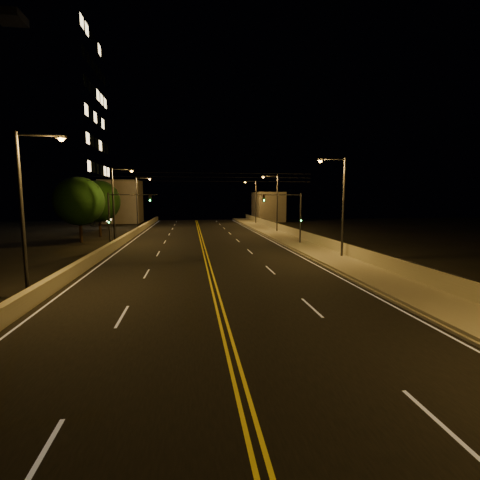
{
  "coord_description": "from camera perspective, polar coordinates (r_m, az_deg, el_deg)",
  "views": [
    {
      "loc": [
        -1.33,
        -5.39,
        5.39
      ],
      "look_at": [
        2.0,
        18.0,
        2.5
      ],
      "focal_mm": 26.0,
      "sensor_mm": 36.0,
      "label": 1
    }
  ],
  "objects": [
    {
      "name": "road",
      "position": [
        25.99,
        -5.01,
        -5.0
      ],
      "size": [
        18.0,
        120.0,
        0.02
      ],
      "primitive_type": "cube",
      "color": "black",
      "rests_on": "ground"
    },
    {
      "name": "sidewalk",
      "position": [
        28.62,
        17.17,
        -3.89
      ],
      "size": [
        3.6,
        120.0,
        0.3
      ],
      "primitive_type": "cube",
      "color": "gray",
      "rests_on": "ground"
    },
    {
      "name": "curb",
      "position": [
        27.9,
        13.68,
        -4.21
      ],
      "size": [
        0.14,
        120.0,
        0.15
      ],
      "primitive_type": "cube",
      "color": "gray",
      "rests_on": "ground"
    },
    {
      "name": "parapet_wall",
      "position": [
        29.25,
        20.15,
        -2.49
      ],
      "size": [
        0.3,
        120.0,
        1.0
      ],
      "primitive_type": "cube",
      "color": "#AFAB92",
      "rests_on": "sidewalk"
    },
    {
      "name": "jersey_barrier",
      "position": [
        27.06,
        -25.07,
        -4.21
      ],
      "size": [
        0.45,
        120.0,
        0.9
      ],
      "primitive_type": "cube",
      "color": "#AFAB92",
      "rests_on": "ground"
    },
    {
      "name": "distant_building_right",
      "position": [
        81.24,
        4.61,
        5.48
      ],
      "size": [
        6.0,
        10.0,
        6.62
      ],
      "primitive_type": "cube",
      "color": "slate",
      "rests_on": "ground"
    },
    {
      "name": "distant_building_left",
      "position": [
        79.39,
        -18.85,
        5.95
      ],
      "size": [
        8.0,
        8.0,
        9.0
      ],
      "primitive_type": "cube",
      "color": "slate",
      "rests_on": "ground"
    },
    {
      "name": "parapet_rail",
      "position": [
        29.17,
        20.19,
        -1.46
      ],
      "size": [
        0.06,
        120.0,
        0.06
      ],
      "primitive_type": "cylinder",
      "rotation": [
        1.57,
        0.0,
        0.0
      ],
      "color": "black",
      "rests_on": "parapet_wall"
    },
    {
      "name": "lane_markings",
      "position": [
        25.92,
        -5.0,
        -5.01
      ],
      "size": [
        17.32,
        116.0,
        0.0
      ],
      "color": "silver",
      "rests_on": "road"
    },
    {
      "name": "streetlight_1",
      "position": [
        31.37,
        16.16,
        6.15
      ],
      "size": [
        2.55,
        0.28,
        8.77
      ],
      "color": "#2D2D33",
      "rests_on": "ground"
    },
    {
      "name": "streetlight_2",
      "position": [
        53.45,
        5.85,
        6.61
      ],
      "size": [
        2.55,
        0.28,
        8.77
      ],
      "color": "#2D2D33",
      "rests_on": "ground"
    },
    {
      "name": "streetlight_3",
      "position": [
        70.57,
        2.41,
        6.72
      ],
      "size": [
        2.55,
        0.28,
        8.77
      ],
      "color": "#2D2D33",
      "rests_on": "ground"
    },
    {
      "name": "streetlight_4",
      "position": [
        21.67,
        -31.57,
        5.16
      ],
      "size": [
        2.55,
        0.28,
        8.77
      ],
      "color": "#2D2D33",
      "rests_on": "ground"
    },
    {
      "name": "streetlight_5",
      "position": [
        43.04,
        -19.72,
        6.16
      ],
      "size": [
        2.55,
        0.28,
        8.77
      ],
      "color": "#2D2D33",
      "rests_on": "ground"
    },
    {
      "name": "streetlight_6",
      "position": [
        60.85,
        -16.31,
        6.41
      ],
      "size": [
        2.55,
        0.28,
        8.77
      ],
      "color": "#2D2D33",
      "rests_on": "ground"
    },
    {
      "name": "traffic_signal_right",
      "position": [
        39.65,
        8.5,
        4.52
      ],
      "size": [
        5.11,
        0.31,
        5.9
      ],
      "color": "#2D2D33",
      "rests_on": "ground"
    },
    {
      "name": "traffic_signal_left",
      "position": [
        38.73,
        -19.23,
        4.15
      ],
      "size": [
        5.11,
        0.31,
        5.9
      ],
      "color": "#2D2D33",
      "rests_on": "ground"
    },
    {
      "name": "overhead_wires",
      "position": [
        34.98,
        -6.0,
        10.23
      ],
      "size": [
        22.0,
        0.03,
        0.83
      ],
      "color": "black"
    },
    {
      "name": "building_tower",
      "position": [
        66.94,
        -32.66,
        15.0
      ],
      "size": [
        24.0,
        15.0,
        33.12
      ],
      "color": "slate",
      "rests_on": "ground"
    },
    {
      "name": "tree_0",
      "position": [
        45.99,
        -24.89,
        5.79
      ],
      "size": [
        5.81,
        5.81,
        7.87
      ],
      "color": "black",
      "rests_on": "ground"
    },
    {
      "name": "tree_1",
      "position": [
        51.8,
        -22.16,
        5.92
      ],
      "size": [
        5.74,
        5.74,
        7.78
      ],
      "color": "black",
      "rests_on": "ground"
    }
  ]
}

